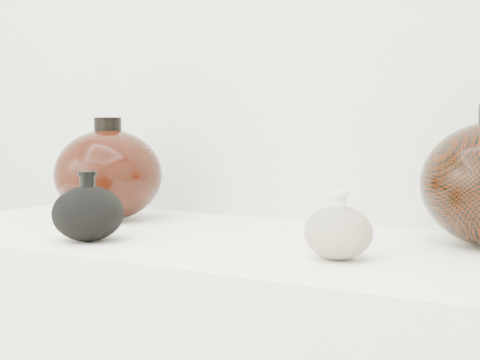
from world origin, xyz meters
The scene contains 3 objects.
black_gourd_vase centered at (-0.17, 0.81, 0.95)m, with size 0.14×0.14×0.11m.
cream_gourd_vase centered at (0.24, 0.87, 0.94)m, with size 0.11×0.11×0.10m.
left_round_pot centered at (-0.30, 1.01, 0.99)m, with size 0.28×0.28×0.21m.
Camera 1 is at (0.59, -0.01, 1.09)m, focal length 50.00 mm.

